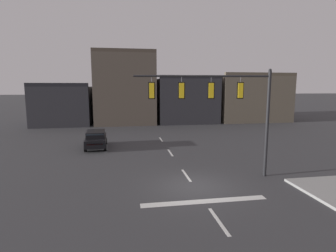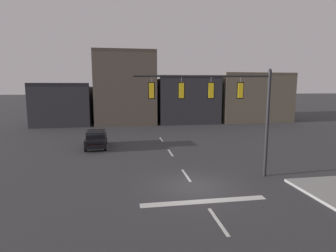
% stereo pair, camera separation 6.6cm
% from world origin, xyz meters
% --- Properties ---
extents(ground_plane, '(400.00, 400.00, 0.00)m').
position_xyz_m(ground_plane, '(0.00, 0.00, 0.00)').
color(ground_plane, '#353538').
extents(stop_bar_paint, '(6.40, 0.50, 0.01)m').
position_xyz_m(stop_bar_paint, '(0.00, -2.00, 0.00)').
color(stop_bar_paint, silver).
rests_on(stop_bar_paint, ground).
extents(lane_centreline, '(0.16, 26.40, 0.01)m').
position_xyz_m(lane_centreline, '(0.00, 2.00, 0.00)').
color(lane_centreline, silver).
rests_on(lane_centreline, ground).
extents(signal_mast_near_side, '(8.30, 1.17, 6.74)m').
position_xyz_m(signal_mast_near_side, '(2.04, 1.44, 4.86)').
color(signal_mast_near_side, black).
rests_on(signal_mast_near_side, ground).
extents(car_lot_nearside, '(2.09, 4.53, 1.61)m').
position_xyz_m(car_lot_nearside, '(-6.53, 11.03, 0.86)').
color(car_lot_nearside, black).
rests_on(car_lot_nearside, ground).
extents(building_row, '(39.92, 13.96, 10.97)m').
position_xyz_m(building_row, '(4.26, 30.66, 4.07)').
color(building_row, '#2D2D33').
rests_on(building_row, ground).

